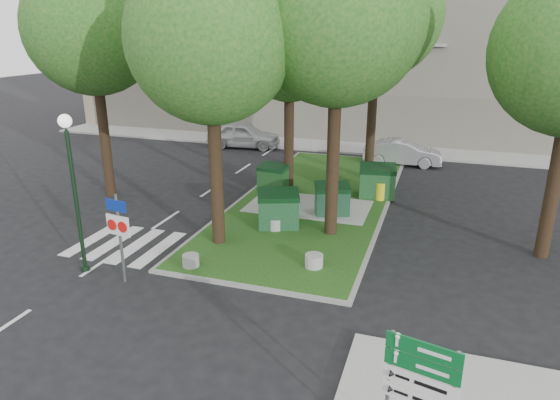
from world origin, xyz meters
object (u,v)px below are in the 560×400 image
at_px(tree_median_mid, 292,32).
at_px(dumpster_b, 278,209).
at_px(car_silver, 402,153).
at_px(tree_street_left, 93,15).
at_px(traffic_sign_pole, 119,227).
at_px(bollard_mid, 275,223).
at_px(tree_median_near_left, 213,22).
at_px(tree_median_far, 381,0).
at_px(dumpster_a, 274,178).
at_px(street_lamp, 73,176).
at_px(car_white, 244,135).
at_px(dumpster_c, 332,199).
at_px(directional_sign, 420,385).
at_px(tree_median_near_right, 342,0).
at_px(dumpster_d, 377,181).
at_px(bollard_left, 191,260).
at_px(bollard_right, 314,261).
at_px(litter_bin, 380,191).

distance_m(tree_median_mid, dumpster_b, 7.74).
distance_m(dumpster_b, car_silver, 11.55).
height_order(tree_street_left, traffic_sign_pole, tree_street_left).
height_order(bollard_mid, car_silver, car_silver).
bearing_deg(tree_median_near_left, tree_median_far, 68.72).
relative_size(dumpster_a, dumpster_b, 0.80).
height_order(street_lamp, car_silver, street_lamp).
height_order(dumpster_a, bollard_mid, dumpster_a).
bearing_deg(car_white, tree_median_mid, -149.30).
height_order(dumpster_c, bollard_mid, dumpster_c).
bearing_deg(street_lamp, tree_median_mid, 69.02).
xyz_separation_m(bollard_mid, directional_sign, (5.61, -9.21, 1.40)).
relative_size(tree_median_near_right, tree_median_far, 0.96).
distance_m(dumpster_c, dumpster_d, 3.06).
bearing_deg(dumpster_d, bollard_mid, -130.48).
xyz_separation_m(tree_median_near_right, car_white, (-8.47, 12.18, -7.20)).
distance_m(bollard_left, car_silver, 15.83).
bearing_deg(street_lamp, tree_median_far, 61.39).
bearing_deg(bollard_right, tree_street_left, 157.34).
bearing_deg(tree_median_far, directional_sign, -79.04).
relative_size(tree_median_near_right, directional_sign, 4.70).
height_order(tree_median_near_right, street_lamp, tree_median_near_right).
xyz_separation_m(tree_median_near_right, traffic_sign_pole, (-5.11, -5.39, -6.23)).
xyz_separation_m(dumpster_b, bollard_right, (2.12, -2.83, -0.48)).
bearing_deg(litter_bin, tree_median_far, 105.60).
bearing_deg(car_white, bollard_right, -155.34).
xyz_separation_m(street_lamp, traffic_sign_pole, (1.59, -0.23, -1.30)).
bearing_deg(dumpster_b, litter_bin, 32.38).
xyz_separation_m(directional_sign, car_silver, (-2.09, 20.50, -1.05)).
xyz_separation_m(tree_median_far, dumpster_a, (-3.88, -3.46, -7.61)).
distance_m(tree_median_mid, street_lamp, 11.06).
distance_m(tree_median_mid, bollard_left, 10.87).
height_order(bollard_left, bollard_right, bollard_right).
bearing_deg(traffic_sign_pole, bollard_left, 50.18).
distance_m(bollard_left, directional_sign, 9.11).
bearing_deg(tree_median_far, bollard_mid, -106.37).
height_order(dumpster_d, directional_sign, directional_sign).
distance_m(bollard_left, street_lamp, 4.28).
bearing_deg(tree_median_far, dumpster_b, -106.77).
relative_size(tree_median_near_left, tree_street_left, 0.96).
height_order(traffic_sign_pole, directional_sign, traffic_sign_pole).
height_order(tree_street_left, bollard_left, tree_street_left).
bearing_deg(dumpster_b, dumpster_d, 36.33).
relative_size(tree_median_mid, bollard_right, 17.73).
distance_m(tree_median_near_left, directional_sign, 11.72).
xyz_separation_m(tree_median_near_left, dumpster_c, (3.02, 3.89, -6.59)).
bearing_deg(directional_sign, tree_median_mid, 128.27).
bearing_deg(dumpster_c, litter_bin, 35.59).
relative_size(tree_median_far, bollard_left, 22.85).
xyz_separation_m(bollard_left, litter_bin, (4.73, 8.29, 0.19)).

